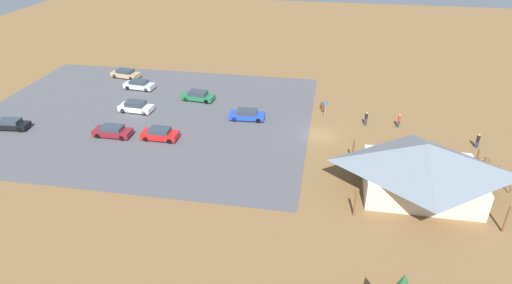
{
  "coord_description": "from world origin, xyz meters",
  "views": [
    {
      "loc": [
        -0.5,
        46.71,
        24.39
      ],
      "look_at": [
        6.86,
        5.2,
        1.2
      ],
      "focal_mm": 30.66,
      "sensor_mm": 36.0,
      "label": 1
    }
  ],
  "objects_px": {
    "car_black_near_entry": "(10,124)",
    "visitor_by_pavilion": "(399,120)",
    "car_white_front_row": "(136,107)",
    "car_red_far_end": "(160,134)",
    "car_maroon_inner_stall": "(113,131)",
    "trash_bin": "(323,106)",
    "car_tan_aisle_side": "(126,74)",
    "visitor_crossing_yard": "(478,141)",
    "visitor_at_bikes": "(366,118)",
    "bicycle_red_yard_right": "(482,161)",
    "bicycle_white_edge_north": "(494,171)",
    "car_silver_by_curb": "(139,85)",
    "bicycle_purple_lone_west": "(505,185)",
    "bike_pavilion": "(424,166)",
    "car_blue_mid_lot": "(247,115)",
    "car_green_back_corner": "(198,96)",
    "lot_sign": "(325,107)",
    "bicycle_blue_front_row": "(457,156)"
  },
  "relations": [
    {
      "from": "bicycle_blue_front_row",
      "to": "car_blue_mid_lot",
      "type": "bearing_deg",
      "value": -13.15
    },
    {
      "from": "car_maroon_inner_stall",
      "to": "visitor_by_pavilion",
      "type": "bearing_deg",
      "value": -165.76
    },
    {
      "from": "car_black_near_entry",
      "to": "car_red_far_end",
      "type": "relative_size",
      "value": 1.08
    },
    {
      "from": "visitor_crossing_yard",
      "to": "car_white_front_row",
      "type": "bearing_deg",
      "value": -3.09
    },
    {
      "from": "bicycle_purple_lone_west",
      "to": "car_red_far_end",
      "type": "bearing_deg",
      "value": -5.82
    },
    {
      "from": "bike_pavilion",
      "to": "visitor_by_pavilion",
      "type": "bearing_deg",
      "value": -88.23
    },
    {
      "from": "trash_bin",
      "to": "bicycle_purple_lone_west",
      "type": "relative_size",
      "value": 0.54
    },
    {
      "from": "bike_pavilion",
      "to": "car_green_back_corner",
      "type": "height_order",
      "value": "bike_pavilion"
    },
    {
      "from": "visitor_at_bikes",
      "to": "car_black_near_entry",
      "type": "bearing_deg",
      "value": 11.54
    },
    {
      "from": "lot_sign",
      "to": "bicycle_white_edge_north",
      "type": "distance_m",
      "value": 20.56
    },
    {
      "from": "bicycle_white_edge_north",
      "to": "car_blue_mid_lot",
      "type": "xyz_separation_m",
      "value": [
        27.19,
        -8.05,
        0.33
      ]
    },
    {
      "from": "bicycle_blue_front_row",
      "to": "car_green_back_corner",
      "type": "relative_size",
      "value": 0.28
    },
    {
      "from": "bicycle_white_edge_north",
      "to": "car_maroon_inner_stall",
      "type": "bearing_deg",
      "value": -1.11
    },
    {
      "from": "car_tan_aisle_side",
      "to": "car_red_far_end",
      "type": "height_order",
      "value": "car_red_far_end"
    },
    {
      "from": "trash_bin",
      "to": "car_green_back_corner",
      "type": "xyz_separation_m",
      "value": [
        17.25,
        0.2,
        0.28
      ]
    },
    {
      "from": "car_black_near_entry",
      "to": "visitor_by_pavilion",
      "type": "xyz_separation_m",
      "value": [
        -46.66,
        -8.9,
        0.22
      ]
    },
    {
      "from": "car_tan_aisle_side",
      "to": "car_black_near_entry",
      "type": "bearing_deg",
      "value": 72.22
    },
    {
      "from": "car_black_near_entry",
      "to": "visitor_at_bikes",
      "type": "height_order",
      "value": "visitor_at_bikes"
    },
    {
      "from": "bicycle_white_edge_north",
      "to": "car_silver_by_curb",
      "type": "distance_m",
      "value": 47.46
    },
    {
      "from": "trash_bin",
      "to": "car_blue_mid_lot",
      "type": "bearing_deg",
      "value": 28.42
    },
    {
      "from": "trash_bin",
      "to": "visitor_by_pavilion",
      "type": "xyz_separation_m",
      "value": [
        -9.42,
        3.77,
        0.47
      ]
    },
    {
      "from": "bicycle_white_edge_north",
      "to": "visitor_at_bikes",
      "type": "xyz_separation_m",
      "value": [
        12.41,
        -9.13,
        0.54
      ]
    },
    {
      "from": "car_maroon_inner_stall",
      "to": "car_white_front_row",
      "type": "bearing_deg",
      "value": -88.83
    },
    {
      "from": "trash_bin",
      "to": "car_silver_by_curb",
      "type": "bearing_deg",
      "value": -4.83
    },
    {
      "from": "car_white_front_row",
      "to": "car_red_far_end",
      "type": "height_order",
      "value": "car_white_front_row"
    },
    {
      "from": "car_blue_mid_lot",
      "to": "car_white_front_row",
      "type": "relative_size",
      "value": 1.01
    },
    {
      "from": "car_blue_mid_lot",
      "to": "car_maroon_inner_stall",
      "type": "height_order",
      "value": "car_blue_mid_lot"
    },
    {
      "from": "trash_bin",
      "to": "visitor_at_bikes",
      "type": "xyz_separation_m",
      "value": [
        -5.46,
        3.96,
        0.48
      ]
    },
    {
      "from": "trash_bin",
      "to": "car_red_far_end",
      "type": "bearing_deg",
      "value": 33.23
    },
    {
      "from": "car_white_front_row",
      "to": "visitor_crossing_yard",
      "type": "xyz_separation_m",
      "value": [
        -41.85,
        2.26,
        0.12
      ]
    },
    {
      "from": "car_silver_by_curb",
      "to": "bicycle_blue_front_row",
      "type": "bearing_deg",
      "value": 162.78
    },
    {
      "from": "bike_pavilion",
      "to": "car_white_front_row",
      "type": "height_order",
      "value": "bike_pavilion"
    },
    {
      "from": "bike_pavilion",
      "to": "car_tan_aisle_side",
      "type": "height_order",
      "value": "bike_pavilion"
    },
    {
      "from": "bicycle_blue_front_row",
      "to": "car_green_back_corner",
      "type": "xyz_separation_m",
      "value": [
        32.03,
        -10.48,
        0.35
      ]
    },
    {
      "from": "trash_bin",
      "to": "car_black_near_entry",
      "type": "height_order",
      "value": "car_black_near_entry"
    },
    {
      "from": "bike_pavilion",
      "to": "bicycle_purple_lone_west",
      "type": "bearing_deg",
      "value": -166.23
    },
    {
      "from": "visitor_crossing_yard",
      "to": "car_red_far_end",
      "type": "bearing_deg",
      "value": 7.1
    },
    {
      "from": "visitor_crossing_yard",
      "to": "visitor_by_pavilion",
      "type": "relative_size",
      "value": 0.97
    },
    {
      "from": "bicycle_blue_front_row",
      "to": "bike_pavilion",
      "type": "bearing_deg",
      "value": 55.18
    },
    {
      "from": "trash_bin",
      "to": "visitor_crossing_yard",
      "type": "bearing_deg",
      "value": 156.85
    },
    {
      "from": "bicycle_red_yard_right",
      "to": "visitor_crossing_yard",
      "type": "distance_m",
      "value": 3.71
    },
    {
      "from": "car_black_near_entry",
      "to": "lot_sign",
      "type": "bearing_deg",
      "value": -164.67
    },
    {
      "from": "visitor_by_pavilion",
      "to": "car_tan_aisle_side",
      "type": "bearing_deg",
      "value": -14.17
    },
    {
      "from": "bike_pavilion",
      "to": "bicycle_purple_lone_west",
      "type": "height_order",
      "value": "bike_pavilion"
    },
    {
      "from": "car_green_back_corner",
      "to": "visitor_by_pavilion",
      "type": "bearing_deg",
      "value": 172.36
    },
    {
      "from": "bike_pavilion",
      "to": "bicycle_blue_front_row",
      "type": "distance_m",
      "value": 8.99
    },
    {
      "from": "bicycle_red_yard_right",
      "to": "bicycle_white_edge_north",
      "type": "relative_size",
      "value": 1.0
    },
    {
      "from": "bicycle_white_edge_north",
      "to": "car_maroon_inner_stall",
      "type": "relative_size",
      "value": 0.37
    },
    {
      "from": "car_tan_aisle_side",
      "to": "visitor_by_pavilion",
      "type": "height_order",
      "value": "visitor_by_pavilion"
    },
    {
      "from": "car_blue_mid_lot",
      "to": "car_green_back_corner",
      "type": "relative_size",
      "value": 0.98
    }
  ]
}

